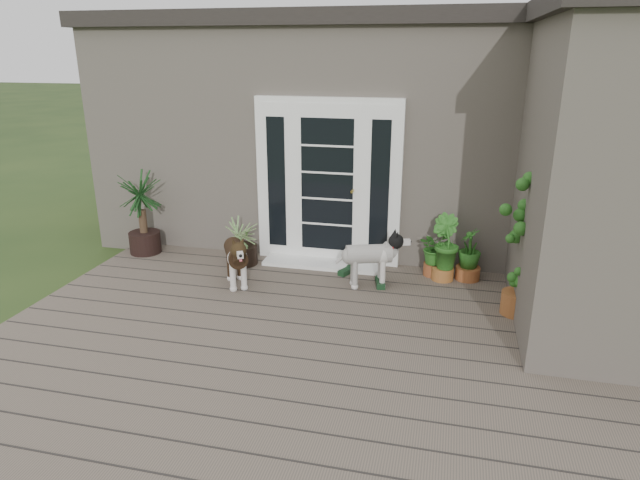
# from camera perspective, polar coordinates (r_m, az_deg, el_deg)

# --- Properties ---
(deck) EXTENTS (6.20, 4.60, 0.12)m
(deck) POSITION_cam_1_polar(r_m,az_deg,el_deg) (5.57, -2.28, -10.75)
(deck) COLOR #6B5B4C
(deck) RESTS_ON ground
(house_main) EXTENTS (7.40, 4.00, 3.10)m
(house_main) POSITION_cam_1_polar(r_m,az_deg,el_deg) (9.09, 4.97, 10.86)
(house_main) COLOR #665E54
(house_main) RESTS_ON ground
(roof_main) EXTENTS (7.60, 4.20, 0.20)m
(roof_main) POSITION_cam_1_polar(r_m,az_deg,el_deg) (9.01, 5.28, 21.30)
(roof_main) COLOR #2D2826
(roof_main) RESTS_ON house_main
(house_wing) EXTENTS (1.60, 2.40, 3.10)m
(house_wing) POSITION_cam_1_polar(r_m,az_deg,el_deg) (6.10, 28.07, 4.68)
(house_wing) COLOR #665E54
(house_wing) RESTS_ON ground
(door_unit) EXTENTS (1.90, 0.14, 2.15)m
(door_unit) POSITION_cam_1_polar(r_m,az_deg,el_deg) (7.21, 0.81, 5.93)
(door_unit) COLOR white
(door_unit) RESTS_ON deck
(door_step) EXTENTS (1.60, 0.40, 0.05)m
(door_step) POSITION_cam_1_polar(r_m,az_deg,el_deg) (7.34, 0.42, -2.44)
(door_step) COLOR white
(door_step) RESTS_ON deck
(brindle_dog) EXTENTS (0.62, 0.79, 0.60)m
(brindle_dog) POSITION_cam_1_polar(r_m,az_deg,el_deg) (6.71, -8.61, -2.21)
(brindle_dog) COLOR #301E11
(brindle_dog) RESTS_ON deck
(white_dog) EXTENTS (0.79, 0.53, 0.60)m
(white_dog) POSITION_cam_1_polar(r_m,az_deg,el_deg) (6.63, 5.01, -2.34)
(white_dog) COLOR silver
(white_dog) RESTS_ON deck
(spider_plant) EXTENTS (0.75, 0.75, 0.69)m
(spider_plant) POSITION_cam_1_polar(r_m,az_deg,el_deg) (7.36, -7.98, 0.09)
(spider_plant) COLOR #899F61
(spider_plant) RESTS_ON deck
(yucca) EXTENTS (1.05, 1.05, 1.17)m
(yucca) POSITION_cam_1_polar(r_m,az_deg,el_deg) (8.01, -17.81, 2.73)
(yucca) COLOR black
(yucca) RESTS_ON deck
(herb_a) EXTENTS (0.56, 0.56, 0.50)m
(herb_a) POSITION_cam_1_polar(r_m,az_deg,el_deg) (7.09, 11.60, -1.65)
(herb_a) COLOR #22641C
(herb_a) RESTS_ON deck
(herb_b) EXTENTS (0.57, 0.57, 0.61)m
(herb_b) POSITION_cam_1_polar(r_m,az_deg,el_deg) (6.97, 12.58, -1.66)
(herb_b) COLOR #244C15
(herb_b) RESTS_ON deck
(herb_c) EXTENTS (0.35, 0.35, 0.52)m
(herb_c) POSITION_cam_1_polar(r_m,az_deg,el_deg) (7.06, 15.02, -1.95)
(herb_c) COLOR #265E1B
(herb_c) RESTS_ON deck
(sapling) EXTENTS (0.63, 0.63, 1.77)m
(sapling) POSITION_cam_1_polar(r_m,az_deg,el_deg) (6.09, 20.30, 0.38)
(sapling) COLOR #25601B
(sapling) RESTS_ON deck
(clog_left) EXTENTS (0.20, 0.32, 0.09)m
(clog_left) POSITION_cam_1_polar(r_m,az_deg,el_deg) (6.75, 6.21, -4.33)
(clog_left) COLOR black
(clog_left) RESTS_ON deck
(clog_right) EXTENTS (0.24, 0.31, 0.09)m
(clog_right) POSITION_cam_1_polar(r_m,az_deg,el_deg) (7.07, 2.71, -3.16)
(clog_right) COLOR #133119
(clog_right) RESTS_ON deck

